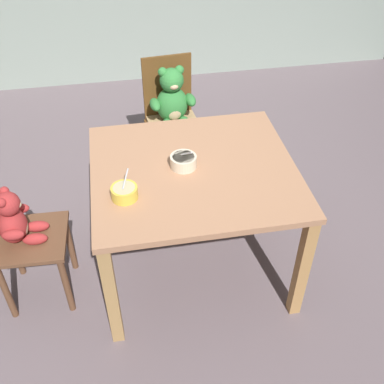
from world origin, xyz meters
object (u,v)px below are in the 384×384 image
porridge_bowl_cream_center (183,161)px  porridge_bowl_yellow_near_left (124,192)px  teddy_chair_far_center (173,110)px  teddy_chair_near_left (17,229)px  dining_table (194,183)px

porridge_bowl_cream_center → porridge_bowl_yellow_near_left: bearing=-148.7°
teddy_chair_far_center → teddy_chair_near_left: teddy_chair_far_center is taller
teddy_chair_near_left → porridge_bowl_yellow_near_left: (0.57, -0.11, 0.26)m
teddy_chair_far_center → porridge_bowl_yellow_near_left: bearing=-25.3°
porridge_bowl_cream_center → porridge_bowl_yellow_near_left: porridge_bowl_cream_center is taller
teddy_chair_near_left → teddy_chair_far_center: bearing=46.8°
teddy_chair_far_center → porridge_bowl_cream_center: 0.88m
teddy_chair_far_center → porridge_bowl_yellow_near_left: size_ratio=6.81×
teddy_chair_far_center → porridge_bowl_cream_center: bearing=-9.6°
porridge_bowl_yellow_near_left → porridge_bowl_cream_center: bearing=31.3°
dining_table → porridge_bowl_yellow_near_left: porridge_bowl_yellow_near_left is taller
porridge_bowl_cream_center → porridge_bowl_yellow_near_left: 0.37m
teddy_chair_near_left → dining_table: bearing=5.7°
teddy_chair_near_left → porridge_bowl_yellow_near_left: size_ratio=6.30×
porridge_bowl_cream_center → porridge_bowl_yellow_near_left: (-0.32, -0.19, -0.00)m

